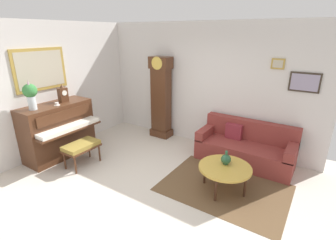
% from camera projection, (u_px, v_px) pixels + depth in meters
% --- Properties ---
extents(ground_plane, '(6.40, 6.00, 0.10)m').
position_uv_depth(ground_plane, '(140.00, 191.00, 4.35)').
color(ground_plane, beige).
extents(wall_left, '(0.13, 4.90, 2.80)m').
position_uv_depth(wall_left, '(40.00, 91.00, 5.20)').
color(wall_left, silver).
rests_on(wall_left, ground_plane).
extents(wall_back, '(5.30, 0.13, 2.80)m').
position_uv_depth(wall_back, '(204.00, 85.00, 5.75)').
color(wall_back, silver).
rests_on(wall_back, ground_plane).
extents(area_rug, '(2.10, 1.50, 0.01)m').
position_uv_depth(area_rug, '(224.00, 188.00, 4.34)').
color(area_rug, brown).
rests_on(area_rug, ground_plane).
extents(piano, '(0.87, 1.44, 1.16)m').
position_uv_depth(piano, '(59.00, 130.00, 5.32)').
color(piano, '#4C2B19').
rests_on(piano, ground_plane).
extents(piano_bench, '(0.42, 0.70, 0.48)m').
position_uv_depth(piano_bench, '(81.00, 147.00, 4.97)').
color(piano_bench, '#4C2B19').
rests_on(piano_bench, ground_plane).
extents(grandfather_clock, '(0.52, 0.34, 2.03)m').
position_uv_depth(grandfather_clock, '(161.00, 100.00, 6.22)').
color(grandfather_clock, '#4C2B19').
rests_on(grandfather_clock, ground_plane).
extents(couch, '(1.90, 0.80, 0.84)m').
position_uv_depth(couch, '(245.00, 148.00, 5.15)').
color(couch, maroon).
rests_on(couch, ground_plane).
extents(coffee_table, '(0.88, 0.88, 0.45)m').
position_uv_depth(coffee_table, '(225.00, 168.00, 4.17)').
color(coffee_table, gold).
rests_on(coffee_table, ground_plane).
extents(mantel_clock, '(0.13, 0.18, 0.38)m').
position_uv_depth(mantel_clock, '(63.00, 94.00, 5.24)').
color(mantel_clock, '#4C2B19').
rests_on(mantel_clock, piano).
extents(flower_vase, '(0.26, 0.26, 0.58)m').
position_uv_depth(flower_vase, '(30.00, 94.00, 4.67)').
color(flower_vase, silver).
rests_on(flower_vase, piano).
extents(teacup, '(0.12, 0.12, 0.06)m').
position_uv_depth(teacup, '(57.00, 104.00, 5.04)').
color(teacup, white).
rests_on(teacup, piano).
extents(green_jug, '(0.17, 0.17, 0.24)m').
position_uv_depth(green_jug, '(226.00, 159.00, 4.22)').
color(green_jug, '#234C33').
rests_on(green_jug, coffee_table).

